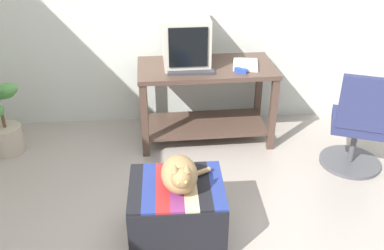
{
  "coord_description": "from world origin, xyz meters",
  "views": [
    {
      "loc": [
        -0.12,
        -2.02,
        2.14
      ],
      "look_at": [
        0.07,
        0.85,
        0.55
      ],
      "focal_mm": 40.5,
      "sensor_mm": 36.0,
      "label": 1
    }
  ],
  "objects_px": {
    "tv_monitor": "(186,40)",
    "stapler": "(241,70)",
    "book": "(245,65)",
    "office_chair": "(358,128)",
    "cat": "(180,174)",
    "ottoman_with_blanket": "(177,211)",
    "desk": "(206,90)",
    "keyboard": "(191,71)",
    "potted_plant": "(4,125)"
  },
  "relations": [
    {
      "from": "keyboard",
      "to": "ottoman_with_blanket",
      "type": "relative_size",
      "value": 0.64
    },
    {
      "from": "ottoman_with_blanket",
      "to": "office_chair",
      "type": "height_order",
      "value": "office_chair"
    },
    {
      "from": "tv_monitor",
      "to": "stapler",
      "type": "relative_size",
      "value": 4.56
    },
    {
      "from": "potted_plant",
      "to": "tv_monitor",
      "type": "bearing_deg",
      "value": 7.43
    },
    {
      "from": "keyboard",
      "to": "potted_plant",
      "type": "distance_m",
      "value": 1.74
    },
    {
      "from": "tv_monitor",
      "to": "cat",
      "type": "xyz_separation_m",
      "value": [
        -0.12,
        -1.46,
        -0.41
      ]
    },
    {
      "from": "tv_monitor",
      "to": "ottoman_with_blanket",
      "type": "relative_size",
      "value": 0.81
    },
    {
      "from": "potted_plant",
      "to": "office_chair",
      "type": "height_order",
      "value": "office_chair"
    },
    {
      "from": "ottoman_with_blanket",
      "to": "office_chair",
      "type": "bearing_deg",
      "value": 26.06
    },
    {
      "from": "office_chair",
      "to": "book",
      "type": "bearing_deg",
      "value": -12.33
    },
    {
      "from": "stapler",
      "to": "office_chair",
      "type": "bearing_deg",
      "value": -82.55
    },
    {
      "from": "tv_monitor",
      "to": "keyboard",
      "type": "bearing_deg",
      "value": -84.17
    },
    {
      "from": "ottoman_with_blanket",
      "to": "potted_plant",
      "type": "relative_size",
      "value": 0.93
    },
    {
      "from": "stapler",
      "to": "potted_plant",
      "type": "bearing_deg",
      "value": 120.64
    },
    {
      "from": "desk",
      "to": "keyboard",
      "type": "bearing_deg",
      "value": -137.83
    },
    {
      "from": "office_chair",
      "to": "stapler",
      "type": "xyz_separation_m",
      "value": [
        -0.92,
        0.42,
        0.37
      ]
    },
    {
      "from": "cat",
      "to": "office_chair",
      "type": "height_order",
      "value": "office_chair"
    },
    {
      "from": "desk",
      "to": "book",
      "type": "xyz_separation_m",
      "value": [
        0.35,
        -0.03,
        0.25
      ]
    },
    {
      "from": "keyboard",
      "to": "potted_plant",
      "type": "bearing_deg",
      "value": -179.63
    },
    {
      "from": "potted_plant",
      "to": "office_chair",
      "type": "distance_m",
      "value": 3.06
    },
    {
      "from": "tv_monitor",
      "to": "stapler",
      "type": "bearing_deg",
      "value": -31.46
    },
    {
      "from": "tv_monitor",
      "to": "office_chair",
      "type": "bearing_deg",
      "value": -28.23
    },
    {
      "from": "potted_plant",
      "to": "stapler",
      "type": "height_order",
      "value": "stapler"
    },
    {
      "from": "keyboard",
      "to": "book",
      "type": "bearing_deg",
      "value": 13.37
    },
    {
      "from": "office_chair",
      "to": "stapler",
      "type": "bearing_deg",
      "value": -3.5
    },
    {
      "from": "tv_monitor",
      "to": "potted_plant",
      "type": "xyz_separation_m",
      "value": [
        -1.64,
        -0.21,
        -0.68
      ]
    },
    {
      "from": "keyboard",
      "to": "book",
      "type": "distance_m",
      "value": 0.51
    },
    {
      "from": "ottoman_with_blanket",
      "to": "cat",
      "type": "relative_size",
      "value": 1.7
    },
    {
      "from": "desk",
      "to": "cat",
      "type": "distance_m",
      "value": 1.41
    },
    {
      "from": "desk",
      "to": "stapler",
      "type": "xyz_separation_m",
      "value": [
        0.28,
        -0.18,
        0.26
      ]
    },
    {
      "from": "cat",
      "to": "stapler",
      "type": "bearing_deg",
      "value": 61.22
    },
    {
      "from": "cat",
      "to": "potted_plant",
      "type": "bearing_deg",
      "value": 137.85
    },
    {
      "from": "tv_monitor",
      "to": "stapler",
      "type": "height_order",
      "value": "tv_monitor"
    },
    {
      "from": "potted_plant",
      "to": "cat",
      "type": "bearing_deg",
      "value": -39.18
    },
    {
      "from": "cat",
      "to": "tv_monitor",
      "type": "bearing_deg",
      "value": 82.41
    },
    {
      "from": "ottoman_with_blanket",
      "to": "potted_plant",
      "type": "bearing_deg",
      "value": 141.07
    },
    {
      "from": "office_chair",
      "to": "tv_monitor",
      "type": "bearing_deg",
      "value": -5.18
    },
    {
      "from": "book",
      "to": "cat",
      "type": "height_order",
      "value": "book"
    },
    {
      "from": "tv_monitor",
      "to": "potted_plant",
      "type": "distance_m",
      "value": 1.79
    },
    {
      "from": "desk",
      "to": "book",
      "type": "bearing_deg",
      "value": -7.61
    },
    {
      "from": "book",
      "to": "office_chair",
      "type": "bearing_deg",
      "value": -23.42
    },
    {
      "from": "book",
      "to": "desk",
      "type": "bearing_deg",
      "value": -175.66
    },
    {
      "from": "ottoman_with_blanket",
      "to": "keyboard",
      "type": "bearing_deg",
      "value": 81.84
    },
    {
      "from": "tv_monitor",
      "to": "ottoman_with_blanket",
      "type": "bearing_deg",
      "value": -97.75
    },
    {
      "from": "desk",
      "to": "ottoman_with_blanket",
      "type": "relative_size",
      "value": 2.0
    },
    {
      "from": "ottoman_with_blanket",
      "to": "potted_plant",
      "type": "distance_m",
      "value": 1.93
    },
    {
      "from": "book",
      "to": "keyboard",
      "type": "bearing_deg",
      "value": -157.55
    },
    {
      "from": "cat",
      "to": "potted_plant",
      "type": "distance_m",
      "value": 1.98
    },
    {
      "from": "desk",
      "to": "tv_monitor",
      "type": "height_order",
      "value": "tv_monitor"
    },
    {
      "from": "book",
      "to": "cat",
      "type": "distance_m",
      "value": 1.5
    }
  ]
}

